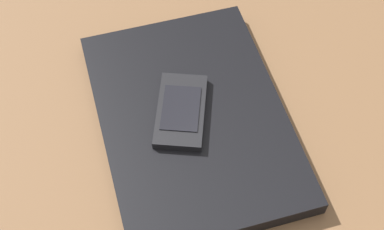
% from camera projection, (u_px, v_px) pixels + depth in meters
% --- Properties ---
extents(desk_surface, '(1.20, 0.80, 0.03)m').
position_uv_depth(desk_surface, '(162.00, 108.00, 0.77)').
color(desk_surface, brown).
rests_on(desk_surface, ground).
extents(laptop_closed, '(0.37, 0.30, 0.02)m').
position_uv_depth(laptop_closed, '(192.00, 118.00, 0.73)').
color(laptop_closed, black).
rests_on(laptop_closed, desk_surface).
extents(cell_phone_on_laptop, '(0.13, 0.11, 0.01)m').
position_uv_depth(cell_phone_on_laptop, '(181.00, 111.00, 0.71)').
color(cell_phone_on_laptop, black).
rests_on(cell_phone_on_laptop, laptop_closed).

